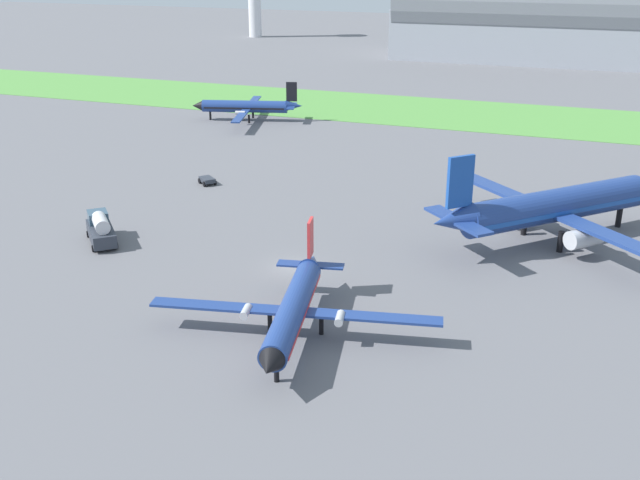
{
  "coord_description": "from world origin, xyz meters",
  "views": [
    {
      "loc": [
        26.26,
        -63.03,
        29.64
      ],
      "look_at": [
        2.59,
        0.72,
        3.0
      ],
      "focal_mm": 42.09,
      "sensor_mm": 36.0,
      "label": 1
    }
  ],
  "objects_px": {
    "airplane_taxiing_turboprop": "(247,106)",
    "fuel_truck_midfield": "(101,228)",
    "airplane_foreground_turboprop": "(294,307)",
    "airplane_midfield_jet": "(552,207)",
    "baggage_cart_near_gate": "(207,180)"
  },
  "relations": [
    {
      "from": "fuel_truck_midfield",
      "to": "airplane_foreground_turboprop",
      "type": "bearing_deg",
      "value": -156.98
    },
    {
      "from": "airplane_midfield_jet",
      "to": "baggage_cart_near_gate",
      "type": "xyz_separation_m",
      "value": [
        -44.56,
        5.81,
        -3.38
      ]
    },
    {
      "from": "fuel_truck_midfield",
      "to": "airplane_taxiing_turboprop",
      "type": "bearing_deg",
      "value": -32.18
    },
    {
      "from": "airplane_midfield_jet",
      "to": "baggage_cart_near_gate",
      "type": "relative_size",
      "value": 8.47
    },
    {
      "from": "baggage_cart_near_gate",
      "to": "airplane_foreground_turboprop",
      "type": "bearing_deg",
      "value": 167.36
    },
    {
      "from": "airplane_taxiing_turboprop",
      "to": "airplane_foreground_turboprop",
      "type": "distance_m",
      "value": 82.31
    },
    {
      "from": "airplane_foreground_turboprop",
      "to": "airplane_midfield_jet",
      "type": "xyz_separation_m",
      "value": [
        17.73,
        29.12,
        1.33
      ]
    },
    {
      "from": "airplane_midfield_jet",
      "to": "fuel_truck_midfield",
      "type": "height_order",
      "value": "airplane_midfield_jet"
    },
    {
      "from": "airplane_taxiing_turboprop",
      "to": "airplane_foreground_turboprop",
      "type": "height_order",
      "value": "airplane_foreground_turboprop"
    },
    {
      "from": "airplane_taxiing_turboprop",
      "to": "fuel_truck_midfield",
      "type": "distance_m",
      "value": 61.54
    },
    {
      "from": "airplane_taxiing_turboprop",
      "to": "fuel_truck_midfield",
      "type": "xyz_separation_m",
      "value": [
        11.57,
        -60.44,
        -1.02
      ]
    },
    {
      "from": "airplane_foreground_turboprop",
      "to": "airplane_midfield_jet",
      "type": "bearing_deg",
      "value": 137.04
    },
    {
      "from": "airplane_taxiing_turboprop",
      "to": "baggage_cart_near_gate",
      "type": "relative_size",
      "value": 7.88
    },
    {
      "from": "airplane_foreground_turboprop",
      "to": "fuel_truck_midfield",
      "type": "distance_m",
      "value": 29.88
    },
    {
      "from": "airplane_taxiing_turboprop",
      "to": "airplane_midfield_jet",
      "type": "height_order",
      "value": "airplane_midfield_jet"
    }
  ]
}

